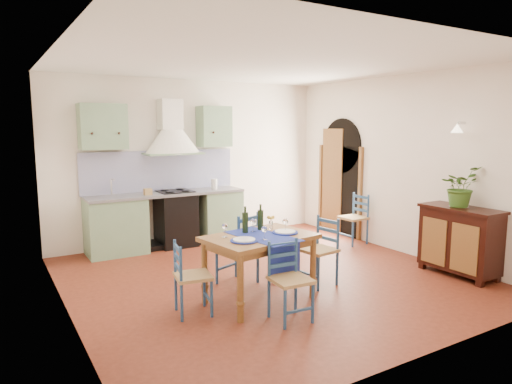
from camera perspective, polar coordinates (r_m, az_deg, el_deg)
floor at (r=6.23m, az=1.51°, el=-10.55°), size 5.00×5.00×0.00m
back_wall at (r=7.81m, az=-10.48°, el=1.06°), size 5.00×0.96×2.80m
right_wall at (r=7.76m, az=16.16°, el=2.96°), size 0.26×5.00×2.80m
left_wall at (r=5.05m, az=-23.07°, el=0.67°), size 0.04×5.00×2.80m
ceiling at (r=5.95m, az=1.62°, el=15.93°), size 5.00×5.00×0.01m
dining_table at (r=5.24m, az=0.53°, el=-6.41°), size 1.32×1.02×1.09m
chair_near at (r=4.83m, az=4.19°, el=-10.89°), size 0.41×0.41×0.83m
chair_far at (r=5.83m, az=-2.11°, el=-6.94°), size 0.56×0.56×0.93m
chair_left at (r=4.99m, az=-8.19°, el=-10.49°), size 0.43×0.43×0.80m
chair_right at (r=5.90m, az=7.97°, el=-7.21°), size 0.45×0.45×0.86m
chair_spare at (r=8.02m, az=12.21°, el=-3.20°), size 0.41×0.41×0.86m
sideboard at (r=6.75m, az=24.10°, el=-5.31°), size 0.50×1.05×0.94m
potted_plant at (r=6.66m, az=24.14°, el=0.63°), size 0.53×0.48×0.55m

